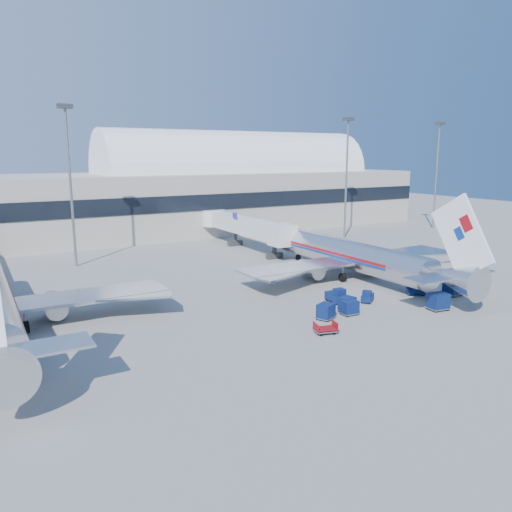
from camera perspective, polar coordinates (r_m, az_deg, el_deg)
ground at (r=57.20m, az=6.41°, el=-4.62°), size 260.00×260.00×0.00m
terminal at (r=102.12m, az=-19.32°, el=6.20°), size 170.00×28.15×21.00m
airliner_main at (r=66.06m, az=11.11°, el=0.03°), size 32.00×37.26×12.07m
jetbridge_near at (r=85.91m, az=-1.74°, el=3.54°), size 4.40×27.50×6.25m
mast_west at (r=75.10m, az=-20.61°, el=10.00°), size 2.00×1.20×22.60m
mast_east at (r=97.16m, az=10.35°, el=10.71°), size 2.00×1.20×22.60m
mast_far_east at (r=114.96m, az=20.04°, el=10.31°), size 2.00×1.20×22.60m
barrier_near at (r=70.35m, az=17.29°, el=-1.64°), size 3.00×0.55×0.90m
barrier_mid at (r=72.78m, az=19.05°, el=-1.33°), size 3.00×0.55×0.90m
barrier_far at (r=75.28m, az=20.70°, el=-1.03°), size 3.00×0.55×0.90m
tug_lead at (r=55.94m, az=12.61°, el=-4.54°), size 2.33×2.08×1.37m
tug_right at (r=60.19m, az=17.73°, el=-3.69°), size 2.30×1.94×1.35m
tug_left at (r=55.07m, az=9.20°, el=-4.52°), size 1.39×2.61×1.67m
cart_train_a at (r=52.17m, az=10.37°, el=-5.41°), size 2.00×1.72×1.51m
cart_train_b at (r=51.16m, az=10.63°, el=-5.78°), size 1.76×1.39×1.48m
cart_train_c at (r=49.43m, az=7.98°, el=-6.25°), size 2.18×1.97×1.57m
cart_solo_near at (r=55.08m, az=20.12°, el=-4.88°), size 2.20×1.79×1.78m
cart_solo_far at (r=61.37m, az=21.63°, el=-3.30°), size 2.24×1.77×1.87m
cart_open_red at (r=45.78m, az=7.94°, el=-8.33°), size 2.22×1.81×0.52m
ramp_worker at (r=63.94m, az=24.15°, el=-3.08°), size 0.71×0.70×1.65m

